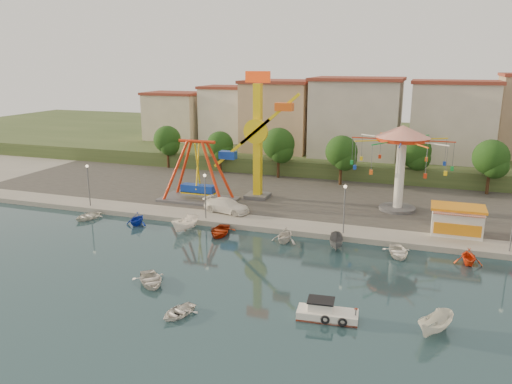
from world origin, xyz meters
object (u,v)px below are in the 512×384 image
at_px(cabin_motorboat, 326,314).
at_px(skiff, 436,325).
at_px(wave_swinger, 402,149).
at_px(van, 227,205).
at_px(pirate_ship_ride, 198,172).
at_px(kamikaze_tower, 260,140).
at_px(rowboat_a, 151,280).

bearing_deg(cabin_motorboat, skiff, -3.08).
distance_m(wave_swinger, skiff, 29.20).
xyz_separation_m(skiff, van, (-23.82, 20.24, 0.71)).
height_order(pirate_ship_ride, skiff, pirate_ship_ride).
bearing_deg(wave_swinger, van, -158.53).
relative_size(pirate_ship_ride, wave_swinger, 0.86).
bearing_deg(kamikaze_tower, pirate_ship_ride, -154.49).
bearing_deg(cabin_motorboat, kamikaze_tower, 111.85).
distance_m(kamikaze_tower, cabin_motorboat, 32.33).
relative_size(pirate_ship_ride, rowboat_a, 2.62).
bearing_deg(wave_swinger, skiff, -81.10).
bearing_deg(van, cabin_motorboat, -130.87).
distance_m(cabin_motorboat, rowboat_a, 15.20).
height_order(skiff, van, van).
distance_m(pirate_ship_ride, van, 7.29).
bearing_deg(wave_swinger, cabin_motorboat, -96.47).
relative_size(cabin_motorboat, van, 0.79).
xyz_separation_m(kamikaze_tower, wave_swinger, (17.64, 0.43, -0.23)).
bearing_deg(skiff, pirate_ship_ride, 170.53).
relative_size(cabin_motorboat, skiff, 1.21).
bearing_deg(rowboat_a, cabin_motorboat, -44.70).
relative_size(wave_swinger, van, 2.02).
bearing_deg(rowboat_a, pirate_ship_ride, 64.60).
bearing_deg(kamikaze_tower, skiff, -51.29).
bearing_deg(pirate_ship_ride, wave_swinger, 8.95).
xyz_separation_m(pirate_ship_ride, van, (5.52, -3.72, -2.96)).
bearing_deg(pirate_ship_ride, kamikaze_tower, 25.51).
xyz_separation_m(pirate_ship_ride, rowboat_a, (6.61, -23.36, -4.00)).
bearing_deg(cabin_motorboat, pirate_ship_ride, 126.26).
distance_m(kamikaze_tower, skiff, 36.02).
distance_m(skiff, van, 31.27).
distance_m(wave_swinger, cabin_motorboat, 29.45).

